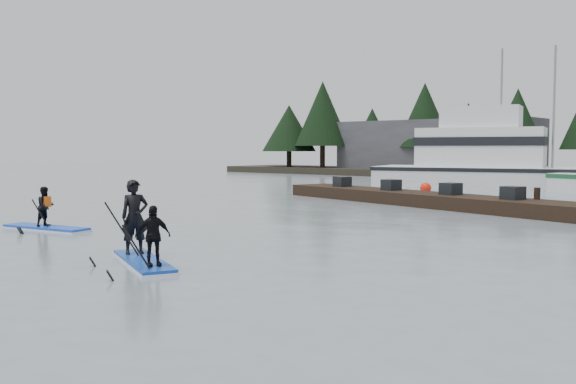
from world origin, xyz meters
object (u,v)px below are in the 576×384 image
Objects in this scene: fishing_boat_large at (505,175)px; paddleboard_solo at (46,215)px; floating_dock at (423,199)px; paddleboard_duo at (142,233)px.

fishing_boat_large is 30.35m from paddleboard_solo.
paddleboard_solo reaches higher than floating_dock.
paddleboard_solo is at bearing -168.77° from paddleboard_duo.
floating_dock is at bearing 121.82° from paddleboard_duo.
floating_dock is 5.44× the size of paddleboard_duo.
floating_dock is at bearing 61.36° from paddleboard_solo.
floating_dock is 16.76m from paddleboard_duo.
paddleboard_solo is at bearing -109.09° from fishing_boat_large.
floating_dock is at bearing -95.62° from fishing_boat_large.
floating_dock is 5.28× the size of paddleboard_solo.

